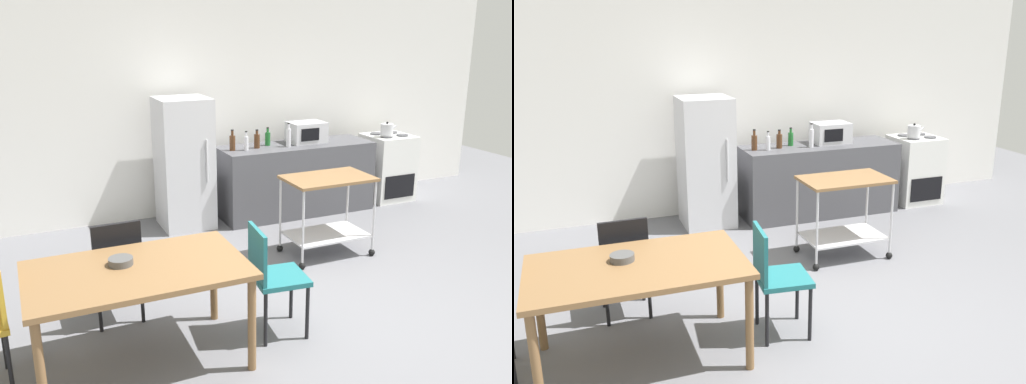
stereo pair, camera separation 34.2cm
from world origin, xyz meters
TOP-DOWN VIEW (x-y plane):
  - ground_plane at (0.00, 0.00)m, footprint 12.00×12.00m
  - back_wall at (0.00, 3.20)m, footprint 8.40×0.12m
  - kitchen_counter at (0.90, 2.60)m, footprint 2.00×0.64m
  - dining_table at (-1.71, 0.04)m, footprint 1.50×0.90m
  - chair_teal at (-0.68, 0.03)m, footprint 0.44×0.44m
  - chair_black at (-1.74, 0.71)m, footprint 0.41×0.41m
  - stove_oven at (2.35, 2.62)m, footprint 0.60×0.61m
  - refrigerator at (-0.55, 2.70)m, footprint 0.60×0.63m
  - kitchen_cart at (0.54, 1.24)m, footprint 0.91×0.57m
  - bottle_hot_sauce at (0.03, 2.60)m, footprint 0.07×0.07m
  - bottle_soda at (0.18, 2.54)m, footprint 0.06×0.06m
  - bottle_wine at (0.35, 2.60)m, footprint 0.07×0.07m
  - bottle_vinegar at (0.54, 2.69)m, footprint 0.07×0.07m
  - bottle_sparkling_water at (0.74, 2.51)m, footprint 0.06×0.06m
  - microwave at (1.08, 2.67)m, footprint 0.46×0.35m
  - fruit_bowl at (-1.80, 0.13)m, footprint 0.17×0.17m
  - kettle at (2.23, 2.52)m, footprint 0.24×0.17m

SIDE VIEW (x-z plane):
  - ground_plane at x=0.00m, z-range 0.00..0.00m
  - kitchen_counter at x=0.90m, z-range 0.00..0.90m
  - stove_oven at x=2.35m, z-range -0.01..0.91m
  - chair_teal at x=-0.68m, z-range 0.07..0.96m
  - chair_black at x=-1.74m, z-range 0.07..0.96m
  - kitchen_cart at x=0.54m, z-range 0.15..1.00m
  - dining_table at x=-1.71m, z-range 0.30..1.05m
  - refrigerator at x=-0.55m, z-range 0.00..1.55m
  - fruit_bowl at x=-1.80m, z-range 0.75..0.80m
  - bottle_vinegar at x=0.54m, z-range 0.88..1.10m
  - bottle_soda at x=0.18m, z-range 0.88..1.11m
  - bottle_wine at x=0.35m, z-range 0.88..1.11m
  - bottle_hot_sauce at x=0.03m, z-range 0.87..1.13m
  - kettle at x=2.23m, z-range 0.91..1.10m
  - bottle_sparkling_water at x=0.74m, z-range 0.87..1.17m
  - microwave at x=1.08m, z-range 0.90..1.16m
  - back_wall at x=0.00m, z-range 0.00..2.90m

